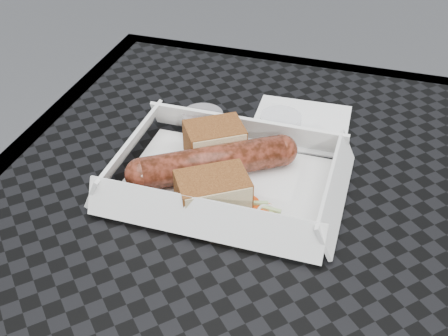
% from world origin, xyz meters
% --- Properties ---
extents(patio_table, '(0.80, 0.80, 0.74)m').
position_xyz_m(patio_table, '(0.00, 0.00, 0.67)').
color(patio_table, black).
rests_on(patio_table, ground).
extents(food_tray, '(0.22, 0.15, 0.00)m').
position_xyz_m(food_tray, '(-0.13, 0.07, 0.75)').
color(food_tray, white).
rests_on(food_tray, patio_table).
extents(bratwurst, '(0.17, 0.12, 0.04)m').
position_xyz_m(bratwurst, '(-0.14, 0.08, 0.77)').
color(bratwurst, maroon).
rests_on(bratwurst, food_tray).
extents(bread_near, '(0.08, 0.07, 0.04)m').
position_xyz_m(bread_near, '(-0.15, 0.11, 0.77)').
color(bread_near, brown).
rests_on(bread_near, food_tray).
extents(bread_far, '(0.09, 0.08, 0.04)m').
position_xyz_m(bread_far, '(-0.13, 0.03, 0.77)').
color(bread_far, brown).
rests_on(bread_far, food_tray).
extents(veg_garnish, '(0.03, 0.03, 0.00)m').
position_xyz_m(veg_garnish, '(-0.08, 0.03, 0.75)').
color(veg_garnish, '#D73B09').
rests_on(veg_garnish, food_tray).
extents(napkin, '(0.12, 0.12, 0.00)m').
position_xyz_m(napkin, '(-0.07, 0.21, 0.75)').
color(napkin, white).
rests_on(napkin, patio_table).
extents(condiment_cup_sauce, '(0.05, 0.05, 0.03)m').
position_xyz_m(condiment_cup_sauce, '(-0.18, 0.15, 0.76)').
color(condiment_cup_sauce, maroon).
rests_on(condiment_cup_sauce, patio_table).
extents(condiment_cup_empty, '(0.05, 0.05, 0.03)m').
position_xyz_m(condiment_cup_empty, '(-0.09, 0.18, 0.76)').
color(condiment_cup_empty, silver).
rests_on(condiment_cup_empty, patio_table).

